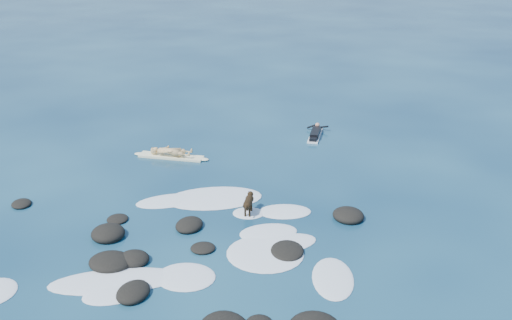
{
  "coord_description": "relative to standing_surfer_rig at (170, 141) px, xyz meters",
  "views": [
    {
      "loc": [
        2.79,
        -16.15,
        9.26
      ],
      "look_at": [
        1.63,
        4.0,
        0.9
      ],
      "focal_mm": 40.0,
      "sensor_mm": 36.0,
      "label": 1
    }
  ],
  "objects": [
    {
      "name": "ground",
      "position": [
        2.15,
        -6.22,
        -0.76
      ],
      "size": [
        160.0,
        160.0,
        0.0
      ],
      "primitive_type": "plane",
      "color": "#0A2642",
      "rests_on": "ground"
    },
    {
      "name": "dog",
      "position": [
        3.68,
        -4.95,
        -0.28
      ],
      "size": [
        0.36,
        1.14,
        0.72
      ],
      "rotation": [
        0.0,
        0.0,
        1.47
      ],
      "color": "black",
      "rests_on": "ground"
    },
    {
      "name": "breaking_foam",
      "position": [
        2.65,
        -6.82,
        -0.75
      ],
      "size": [
        10.67,
        8.19,
        0.12
      ],
      "color": "white",
      "rests_on": "ground"
    },
    {
      "name": "standing_surfer_rig",
      "position": [
        0.0,
        0.0,
        0.0
      ],
      "size": [
        3.37,
        1.01,
        1.92
      ],
      "rotation": [
        0.0,
        0.0,
        -0.16
      ],
      "color": "#FFFCCB",
      "rests_on": "ground"
    },
    {
      "name": "paddling_surfer_rig",
      "position": [
        6.28,
        3.07,
        -0.61
      ],
      "size": [
        1.08,
        2.4,
        0.41
      ],
      "rotation": [
        0.0,
        0.0,
        1.41
      ],
      "color": "white",
      "rests_on": "ground"
    },
    {
      "name": "reef_rocks",
      "position": [
        2.69,
        -8.5,
        -0.66
      ],
      "size": [
        12.72,
        7.85,
        0.49
      ],
      "color": "black",
      "rests_on": "ground"
    }
  ]
}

